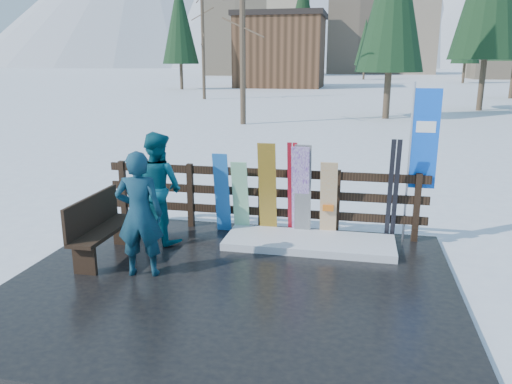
% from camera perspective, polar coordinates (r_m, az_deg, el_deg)
% --- Properties ---
extents(ground, '(700.00, 700.00, 0.00)m').
position_cam_1_polar(ground, '(6.91, -2.93, -10.88)').
color(ground, white).
rests_on(ground, ground).
extents(deck, '(6.00, 5.00, 0.08)m').
position_cam_1_polar(deck, '(6.89, -2.94, -10.58)').
color(deck, black).
rests_on(deck, ground).
extents(fence, '(5.60, 0.10, 1.15)m').
position_cam_1_polar(fence, '(8.68, 0.64, -0.29)').
color(fence, black).
rests_on(fence, deck).
extents(snow_patch, '(2.72, 1.00, 0.12)m').
position_cam_1_polar(snow_patch, '(8.17, 6.09, -5.75)').
color(snow_patch, white).
rests_on(snow_patch, deck).
extents(bench, '(0.41, 1.50, 0.97)m').
position_cam_1_polar(bench, '(7.86, -17.45, -3.69)').
color(bench, black).
rests_on(bench, deck).
extents(snowboard_0, '(0.26, 0.27, 1.42)m').
position_cam_1_polar(snowboard_0, '(8.60, -3.90, -0.12)').
color(snowboard_0, blue).
rests_on(snowboard_0, deck).
extents(snowboard_1, '(0.27, 0.28, 1.29)m').
position_cam_1_polar(snowboard_1, '(8.54, -1.78, -0.65)').
color(snowboard_1, white).
rests_on(snowboard_1, deck).
extents(snowboard_2, '(0.30, 0.31, 1.62)m').
position_cam_1_polar(snowboard_2, '(8.40, 1.33, 0.28)').
color(snowboard_2, yellow).
rests_on(snowboard_2, deck).
extents(snowboard_3, '(0.29, 0.36, 1.58)m').
position_cam_1_polar(snowboard_3, '(8.33, 5.10, -0.04)').
color(snowboard_3, white).
rests_on(snowboard_3, deck).
extents(snowboard_4, '(0.27, 0.22, 1.61)m').
position_cam_1_polar(snowboard_4, '(8.32, 5.36, 0.03)').
color(snowboard_4, black).
rests_on(snowboard_4, deck).
extents(snowboard_5, '(0.28, 0.34, 1.35)m').
position_cam_1_polar(snowboard_5, '(8.32, 8.28, -0.99)').
color(snowboard_5, silver).
rests_on(snowboard_5, deck).
extents(ski_pair_a, '(0.17, 0.32, 1.64)m').
position_cam_1_polar(ski_pair_a, '(8.41, 4.20, 0.30)').
color(ski_pair_a, maroon).
rests_on(ski_pair_a, deck).
extents(ski_pair_b, '(0.17, 0.30, 1.74)m').
position_cam_1_polar(ski_pair_b, '(8.35, 15.37, 0.06)').
color(ski_pair_b, black).
rests_on(ski_pair_b, deck).
extents(rental_flag, '(0.45, 0.04, 2.60)m').
position_cam_1_polar(rental_flag, '(8.44, 18.34, 5.11)').
color(rental_flag, silver).
rests_on(rental_flag, deck).
extents(person_front, '(0.71, 0.54, 1.76)m').
position_cam_1_polar(person_front, '(6.99, -13.17, -2.50)').
color(person_front, '#164C58').
rests_on(person_front, deck).
extents(person_back, '(1.09, 0.99, 1.82)m').
position_cam_1_polar(person_back, '(8.29, -11.16, 0.52)').
color(person_back, '#0E5467').
rests_on(person_back, deck).
extents(resort_buildings, '(73.00, 87.60, 22.60)m').
position_cam_1_polar(resort_buildings, '(121.63, 11.91, 17.57)').
color(resort_buildings, tan).
rests_on(resort_buildings, ground).
extents(trees, '(42.13, 68.87, 13.04)m').
position_cam_1_polar(trees, '(55.40, 13.68, 17.23)').
color(trees, '#382B1E').
rests_on(trees, ground).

